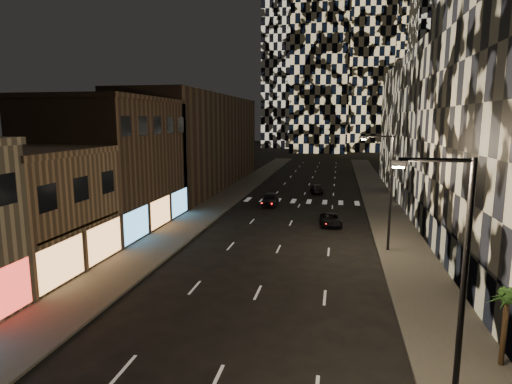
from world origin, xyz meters
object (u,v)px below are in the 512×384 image
at_px(car_dark_oncoming, 317,189).
at_px(car_dark_rightlane, 331,220).
at_px(streetlight_near, 456,276).
at_px(palm_tree, 507,303).
at_px(car_dark_midlane, 270,199).
at_px(streetlight_far, 388,185).

relative_size(car_dark_oncoming, car_dark_rightlane, 1.00).
bearing_deg(car_dark_rightlane, streetlight_near, -88.13).
bearing_deg(palm_tree, car_dark_rightlane, 107.62).
height_order(car_dark_midlane, car_dark_rightlane, car_dark_midlane).
bearing_deg(streetlight_far, car_dark_rightlane, 119.31).
height_order(streetlight_far, car_dark_oncoming, streetlight_far).
distance_m(streetlight_near, streetlight_far, 20.00).
xyz_separation_m(car_dark_midlane, car_dark_rightlane, (7.50, -8.70, -0.21)).
bearing_deg(car_dark_midlane, car_dark_oncoming, 63.48).
distance_m(car_dark_rightlane, palm_tree, 24.89).
bearing_deg(streetlight_near, car_dark_midlane, 108.02).
distance_m(car_dark_midlane, car_dark_oncoming, 11.70).
bearing_deg(car_dark_rightlane, palm_tree, -79.43).
distance_m(streetlight_near, car_dark_midlane, 38.60).
distance_m(car_dark_midlane, car_dark_rightlane, 11.49).
xyz_separation_m(streetlight_near, car_dark_oncoming, (-6.75, 46.98, -4.74)).
xyz_separation_m(car_dark_midlane, car_dark_oncoming, (5.10, 10.52, -0.18)).
height_order(streetlight_near, car_dark_midlane, streetlight_near).
relative_size(streetlight_near, palm_tree, 2.70).
bearing_deg(palm_tree, car_dark_oncoming, 103.01).
bearing_deg(car_dark_oncoming, streetlight_far, 96.61).
distance_m(streetlight_near, car_dark_oncoming, 47.70).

